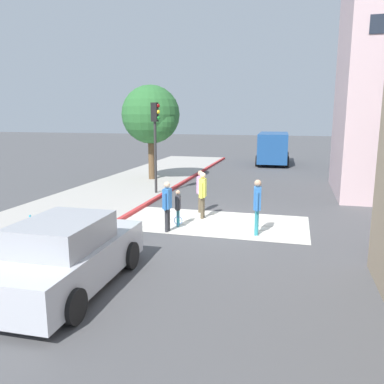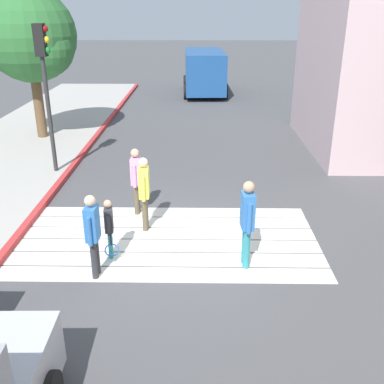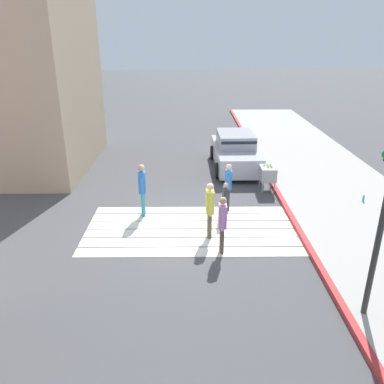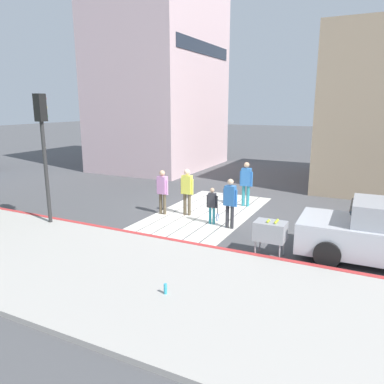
{
  "view_description": "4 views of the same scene",
  "coord_description": "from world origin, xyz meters",
  "px_view_note": "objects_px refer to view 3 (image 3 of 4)",
  "views": [
    {
      "loc": [
        2.64,
        -12.97,
        3.71
      ],
      "look_at": [
        -0.71,
        -0.34,
        1.13
      ],
      "focal_mm": 36.7,
      "sensor_mm": 36.0,
      "label": 1
    },
    {
      "loc": [
        0.64,
        -8.51,
        4.67
      ],
      "look_at": [
        0.52,
        -0.14,
        1.18
      ],
      "focal_mm": 41.9,
      "sensor_mm": 36.0,
      "label": 2
    },
    {
      "loc": [
        0.06,
        10.56,
        5.51
      ],
      "look_at": [
        -0.03,
        -0.08,
        1.2
      ],
      "focal_mm": 36.17,
      "sensor_mm": 36.0,
      "label": 3
    },
    {
      "loc": [
        -12.01,
        -5.41,
        3.91
      ],
      "look_at": [
        -0.54,
        0.29,
        0.88
      ],
      "focal_mm": 34.7,
      "sensor_mm": 36.0,
      "label": 4
    }
  ],
  "objects_px": {
    "pedestrian_adult_side": "(222,221)",
    "tennis_ball_cart": "(268,173)",
    "car_parked_near_curb": "(235,152)",
    "pedestrian_child_with_racket": "(225,199)",
    "water_bottle": "(363,198)",
    "pedestrian_adult_lead": "(228,184)",
    "pedestrian_teen_behind": "(142,186)",
    "pedestrian_adult_trailing": "(210,206)"
  },
  "relations": [
    {
      "from": "pedestrian_adult_side",
      "to": "tennis_ball_cart",
      "type": "bearing_deg",
      "value": -114.74
    },
    {
      "from": "car_parked_near_curb",
      "to": "pedestrian_child_with_racket",
      "type": "distance_m",
      "value": 5.29
    },
    {
      "from": "water_bottle",
      "to": "pedestrian_adult_lead",
      "type": "distance_m",
      "value": 4.88
    },
    {
      "from": "car_parked_near_curb",
      "to": "pedestrian_teen_behind",
      "type": "bearing_deg",
      "value": 54.13
    },
    {
      "from": "pedestrian_adult_lead",
      "to": "pedestrian_child_with_racket",
      "type": "height_order",
      "value": "pedestrian_adult_lead"
    },
    {
      "from": "car_parked_near_curb",
      "to": "water_bottle",
      "type": "distance_m",
      "value": 5.79
    },
    {
      "from": "car_parked_near_curb",
      "to": "pedestrian_adult_side",
      "type": "bearing_deg",
      "value": 80.83
    },
    {
      "from": "pedestrian_adult_lead",
      "to": "pedestrian_teen_behind",
      "type": "xyz_separation_m",
      "value": [
        2.8,
        0.4,
        0.07
      ]
    },
    {
      "from": "tennis_ball_cart",
      "to": "water_bottle",
      "type": "distance_m",
      "value": 3.45
    },
    {
      "from": "pedestrian_adult_trailing",
      "to": "pedestrian_child_with_racket",
      "type": "bearing_deg",
      "value": -114.32
    },
    {
      "from": "pedestrian_teen_behind",
      "to": "car_parked_near_curb",
      "type": "bearing_deg",
      "value": -125.87
    },
    {
      "from": "tennis_ball_cart",
      "to": "pedestrian_adult_lead",
      "type": "height_order",
      "value": "pedestrian_adult_lead"
    },
    {
      "from": "pedestrian_teen_behind",
      "to": "pedestrian_child_with_racket",
      "type": "xyz_separation_m",
      "value": [
        -2.65,
        0.28,
        -0.33
      ]
    },
    {
      "from": "pedestrian_adult_lead",
      "to": "pedestrian_adult_trailing",
      "type": "xyz_separation_m",
      "value": [
        0.71,
        1.91,
        0.03
      ]
    },
    {
      "from": "car_parked_near_curb",
      "to": "pedestrian_child_with_racket",
      "type": "bearing_deg",
      "value": 80.06
    },
    {
      "from": "pedestrian_adult_lead",
      "to": "pedestrian_adult_side",
      "type": "xyz_separation_m",
      "value": [
        0.42,
        2.76,
        -0.0
      ]
    },
    {
      "from": "pedestrian_adult_side",
      "to": "water_bottle",
      "type": "bearing_deg",
      "value": -148.64
    },
    {
      "from": "pedestrian_teen_behind",
      "to": "pedestrian_adult_trailing",
      "type": "bearing_deg",
      "value": 144.2
    },
    {
      "from": "pedestrian_adult_trailing",
      "to": "pedestrian_teen_behind",
      "type": "height_order",
      "value": "pedestrian_teen_behind"
    },
    {
      "from": "car_parked_near_curb",
      "to": "pedestrian_child_with_racket",
      "type": "height_order",
      "value": "car_parked_near_curb"
    },
    {
      "from": "water_bottle",
      "to": "pedestrian_teen_behind",
      "type": "distance_m",
      "value": 7.69
    },
    {
      "from": "water_bottle",
      "to": "pedestrian_child_with_racket",
      "type": "relative_size",
      "value": 0.18
    },
    {
      "from": "tennis_ball_cart",
      "to": "pedestrian_adult_side",
      "type": "bearing_deg",
      "value": 65.26
    },
    {
      "from": "tennis_ball_cart",
      "to": "pedestrian_adult_side",
      "type": "relative_size",
      "value": 0.63
    },
    {
      "from": "tennis_ball_cart",
      "to": "pedestrian_teen_behind",
      "type": "bearing_deg",
      "value": 25.68
    },
    {
      "from": "car_parked_near_curb",
      "to": "water_bottle",
      "type": "relative_size",
      "value": 19.73
    },
    {
      "from": "pedestrian_adult_side",
      "to": "pedestrian_teen_behind",
      "type": "bearing_deg",
      "value": -44.71
    },
    {
      "from": "water_bottle",
      "to": "pedestrian_adult_side",
      "type": "bearing_deg",
      "value": 31.36
    },
    {
      "from": "tennis_ball_cart",
      "to": "water_bottle",
      "type": "xyz_separation_m",
      "value": [
        -3.15,
        1.33,
        -0.47
      ]
    },
    {
      "from": "pedestrian_teen_behind",
      "to": "pedestrian_child_with_racket",
      "type": "distance_m",
      "value": 2.68
    },
    {
      "from": "pedestrian_adult_trailing",
      "to": "pedestrian_child_with_racket",
      "type": "distance_m",
      "value": 1.38
    },
    {
      "from": "water_bottle",
      "to": "car_parked_near_curb",
      "type": "bearing_deg",
      "value": -45.42
    },
    {
      "from": "pedestrian_adult_trailing",
      "to": "pedestrian_teen_behind",
      "type": "bearing_deg",
      "value": -35.8
    },
    {
      "from": "pedestrian_adult_lead",
      "to": "pedestrian_adult_trailing",
      "type": "relative_size",
      "value": 0.97
    },
    {
      "from": "tennis_ball_cart",
      "to": "pedestrian_child_with_racket",
      "type": "bearing_deg",
      "value": 53.23
    },
    {
      "from": "pedestrian_adult_lead",
      "to": "water_bottle",
      "type": "bearing_deg",
      "value": -174.97
    },
    {
      "from": "car_parked_near_curb",
      "to": "pedestrian_adult_side",
      "type": "xyz_separation_m",
      "value": [
        1.18,
        7.29,
        0.21
      ]
    },
    {
      "from": "pedestrian_child_with_racket",
      "to": "pedestrian_teen_behind",
      "type": "bearing_deg",
      "value": -6.01
    },
    {
      "from": "pedestrian_adult_trailing",
      "to": "pedestrian_child_with_racket",
      "type": "xyz_separation_m",
      "value": [
        -0.56,
        -1.23,
        -0.29
      ]
    },
    {
      "from": "car_parked_near_curb",
      "to": "tennis_ball_cart",
      "type": "xyz_separation_m",
      "value": [
        -0.9,
        2.78,
        -0.04
      ]
    },
    {
      "from": "tennis_ball_cart",
      "to": "pedestrian_child_with_racket",
      "type": "xyz_separation_m",
      "value": [
        1.81,
        2.43,
        -0.0
      ]
    },
    {
      "from": "pedestrian_adult_lead",
      "to": "pedestrian_adult_trailing",
      "type": "bearing_deg",
      "value": 69.6
    }
  ]
}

